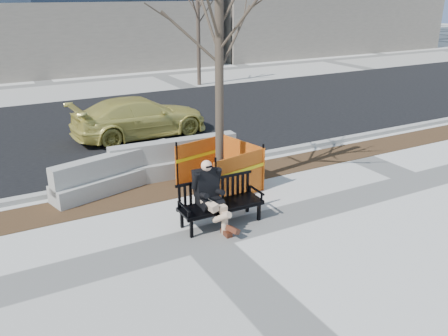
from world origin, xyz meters
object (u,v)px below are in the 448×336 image
(seated_man, at_px, (209,225))
(tree_fence, at_px, (220,189))
(jersey_barrier_left, at_px, (117,188))
(jersey_barrier_right, at_px, (176,175))
(sedan, at_px, (141,136))
(bench, at_px, (221,224))

(seated_man, relative_size, tree_fence, 0.24)
(jersey_barrier_left, distance_m, jersey_barrier_right, 1.64)
(tree_fence, bearing_deg, sedan, 92.28)
(tree_fence, xyz_separation_m, jersey_barrier_right, (-0.60, 1.39, 0.00))
(jersey_barrier_right, bearing_deg, sedan, 87.16)
(tree_fence, height_order, sedan, tree_fence)
(bench, distance_m, tree_fence, 1.87)
(tree_fence, bearing_deg, jersey_barrier_right, 113.25)
(seated_man, relative_size, sedan, 0.32)
(seated_man, distance_m, jersey_barrier_left, 3.07)
(bench, distance_m, seated_man, 0.25)
(sedan, relative_size, jersey_barrier_left, 1.40)
(seated_man, bearing_deg, tree_fence, 55.76)
(tree_fence, distance_m, jersey_barrier_right, 1.51)
(bench, relative_size, seated_man, 1.26)
(seated_man, xyz_separation_m, jersey_barrier_right, (0.51, 3.00, 0.00))
(sedan, bearing_deg, jersey_barrier_right, 171.15)
(seated_man, xyz_separation_m, sedan, (0.90, 6.84, 0.00))
(jersey_barrier_right, bearing_deg, jersey_barrier_left, -171.86)
(bench, height_order, seated_man, seated_man)
(tree_fence, relative_size, sedan, 1.31)
(tree_fence, height_order, jersey_barrier_left, tree_fence)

